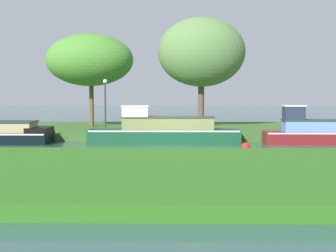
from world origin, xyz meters
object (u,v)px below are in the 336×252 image
Objects in this scene: lamp_post at (105,99)px; black_cruiser at (8,133)px; channel_buoy at (246,147)px; willow_tree_centre at (202,52)px; forest_barge at (163,131)px; mooring_post_near at (176,128)px; maroon_narrowboat at (330,132)px; willow_tree_left at (90,60)px.

black_cruiser is at bearing -151.19° from lamp_post.
black_cruiser is 11.06× the size of channel_buoy.
black_cruiser is 12.61m from willow_tree_centre.
forest_barge is 8.08m from black_cruiser.
forest_barge reaches higher than mooring_post_near.
willow_tree_left reaches higher than maroon_narrowboat.
mooring_post_near is at bearing -36.07° from willow_tree_left.
willow_tree_left reaches higher than lamp_post.
maroon_narrowboat is at bearing -10.98° from mooring_post_near.
mooring_post_near is (8.74, 1.53, 0.16)m from black_cruiser.
willow_tree_centre is at bearing 1.25° from willow_tree_left.
black_cruiser is at bearing -151.41° from willow_tree_centre.
channel_buoy is at bearing -15.06° from black_cruiser.
willow_tree_left is 7.76m from mooring_post_near.
lamp_post is at bearing -151.59° from willow_tree_centre.
mooring_post_near is at bearing -14.66° from lamp_post.
black_cruiser is 0.76× the size of willow_tree_left.
forest_barge is 1.33× the size of willow_tree_left.
forest_barge is at bearing 139.91° from channel_buoy.
willow_tree_left reaches higher than black_cruiser.
forest_barge reaches higher than black_cruiser.
mooring_post_near is (-7.90, 1.53, 0.08)m from maroon_narrowboat.
maroon_narrowboat is at bearing 0.00° from forest_barge.
black_cruiser is at bearing 180.00° from maroon_narrowboat.
mooring_post_near is 5.70m from channel_buoy.
willow_tree_left is 11.01× the size of mooring_post_near.
forest_barge is 1.09× the size of maroon_narrowboat.
mooring_post_near is at bearing 9.95° from black_cruiser.
willow_tree_left reaches higher than forest_barge.
mooring_post_near is (-1.58, -4.09, -4.43)m from willow_tree_centre.
forest_barge is at bearing -49.03° from willow_tree_left.
forest_barge is 8.56m from maroon_narrowboat.
willow_tree_centre is at bearing 100.05° from channel_buoy.
willow_tree_left is (-4.75, 5.47, 3.96)m from forest_barge.
maroon_narrowboat reaches higher than mooring_post_near.
maroon_narrowboat is 5.75m from channel_buoy.
lamp_post is (-5.61, -3.04, -2.84)m from willow_tree_centre.
lamp_post is at bearing 28.81° from black_cruiser.
maroon_narrowboat is 17.91× the size of channel_buoy.
black_cruiser is 12.30m from channel_buoy.
channel_buoy is at bearing -146.10° from maroon_narrowboat.
willow_tree_centre reaches higher than willow_tree_left.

